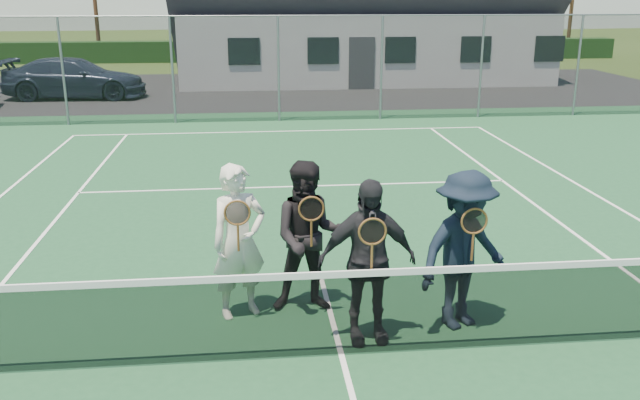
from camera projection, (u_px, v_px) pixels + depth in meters
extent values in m
plane|color=#314719|center=(271.00, 91.00, 26.04)|extent=(220.00, 220.00, 0.00)
cube|color=#1C4C2B|center=(341.00, 356.00, 7.03)|extent=(30.00, 30.00, 0.02)
cube|color=black|center=(166.00, 92.00, 25.64)|extent=(40.00, 12.00, 0.01)
cube|color=black|center=(263.00, 51.00, 37.29)|extent=(40.00, 1.20, 1.10)
imported|color=#1B2337|center=(75.00, 78.00, 24.01)|extent=(4.98, 2.21, 1.42)
cube|color=white|center=(282.00, 131.00, 18.32)|extent=(10.97, 0.06, 0.01)
cube|color=white|center=(297.00, 186.00, 13.11)|extent=(8.23, 0.06, 0.01)
cube|color=white|center=(341.00, 355.00, 7.02)|extent=(0.06, 12.80, 0.01)
cube|color=black|center=(342.00, 315.00, 6.89)|extent=(11.60, 0.02, 0.88)
cube|color=white|center=(342.00, 274.00, 6.76)|extent=(11.60, 0.03, 0.07)
cylinder|color=slate|center=(63.00, 72.00, 18.82)|extent=(0.07, 0.07, 3.00)
cylinder|color=slate|center=(172.00, 71.00, 19.12)|extent=(0.07, 0.07, 3.00)
cylinder|color=slate|center=(279.00, 70.00, 19.42)|extent=(0.07, 0.07, 3.00)
cylinder|color=slate|center=(381.00, 69.00, 19.72)|extent=(0.07, 0.07, 3.00)
cylinder|color=slate|center=(481.00, 67.00, 20.02)|extent=(0.07, 0.07, 3.00)
cylinder|color=slate|center=(578.00, 66.00, 20.32)|extent=(0.07, 0.07, 3.00)
cube|color=black|center=(279.00, 70.00, 19.42)|extent=(30.00, 0.03, 3.00)
cylinder|color=slate|center=(278.00, 16.00, 18.98)|extent=(30.00, 0.04, 0.04)
cube|color=silver|center=(358.00, 45.00, 29.83)|extent=(15.00, 8.00, 2.80)
cube|color=#2D2D33|center=(362.00, 64.00, 26.08)|extent=(1.00, 0.06, 2.00)
cube|color=black|center=(244.00, 51.00, 25.48)|extent=(1.20, 0.06, 1.00)
cube|color=black|center=(323.00, 51.00, 25.78)|extent=(1.20, 0.06, 1.00)
cube|color=black|center=(400.00, 50.00, 26.08)|extent=(1.20, 0.06, 1.00)
cube|color=black|center=(476.00, 49.00, 26.38)|extent=(1.20, 0.06, 1.00)
cube|color=black|center=(550.00, 49.00, 26.68)|extent=(1.20, 0.06, 1.00)
cylinder|color=#392215|center=(97.00, 25.00, 36.93)|extent=(0.22, 0.22, 3.85)
cylinder|color=#362213|center=(298.00, 24.00, 38.04)|extent=(0.22, 0.22, 3.85)
cylinder|color=#372214|center=(471.00, 23.00, 39.04)|extent=(0.22, 0.22, 3.85)
cylinder|color=#392414|center=(570.00, 23.00, 39.64)|extent=(0.22, 0.22, 3.85)
imported|color=white|center=(239.00, 242.00, 7.67)|extent=(0.78, 0.66, 1.80)
torus|color=brown|center=(237.00, 213.00, 7.29)|extent=(0.29, 0.02, 0.29)
cylinder|color=black|center=(237.00, 213.00, 7.29)|extent=(0.25, 0.00, 0.25)
cylinder|color=brown|center=(238.00, 237.00, 7.37)|extent=(0.03, 0.03, 0.32)
imported|color=black|center=(309.00, 237.00, 7.81)|extent=(0.91, 0.73, 1.80)
torus|color=brown|center=(311.00, 209.00, 7.43)|extent=(0.29, 0.02, 0.29)
cylinder|color=black|center=(311.00, 209.00, 7.43)|extent=(0.25, 0.00, 0.25)
cylinder|color=brown|center=(311.00, 233.00, 7.51)|extent=(0.03, 0.03, 0.32)
imported|color=black|center=(367.00, 261.00, 7.10)|extent=(1.08, 0.51, 1.80)
torus|color=brown|center=(372.00, 232.00, 6.72)|extent=(0.29, 0.02, 0.29)
cylinder|color=black|center=(372.00, 232.00, 6.72)|extent=(0.25, 0.00, 0.25)
cylinder|color=brown|center=(372.00, 258.00, 6.80)|extent=(0.03, 0.03, 0.32)
imported|color=black|center=(464.00, 250.00, 7.41)|extent=(1.34, 1.09, 1.80)
torus|color=brown|center=(474.00, 221.00, 7.03)|extent=(0.29, 0.02, 0.29)
cylinder|color=black|center=(474.00, 221.00, 7.03)|extent=(0.25, 0.00, 0.25)
cylinder|color=brown|center=(472.00, 246.00, 7.11)|extent=(0.03, 0.03, 0.32)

